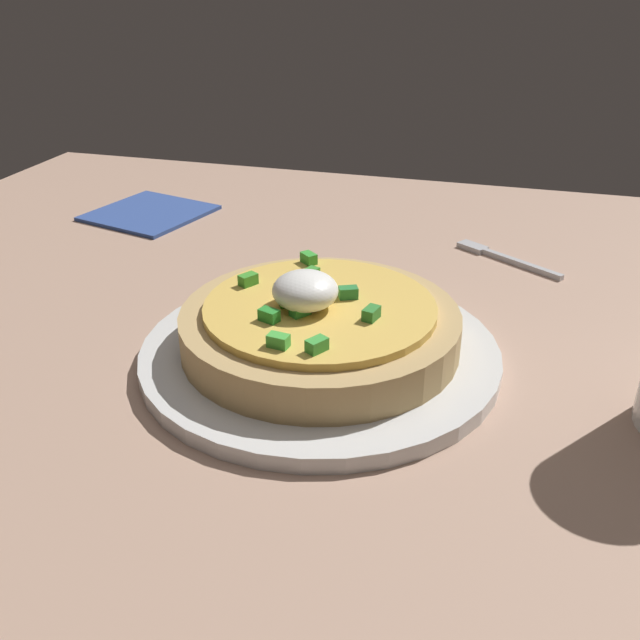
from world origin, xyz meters
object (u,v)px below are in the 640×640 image
object	(u,v)px
fork	(499,256)
napkin	(150,213)
plate	(320,352)
pizza	(319,324)

from	to	relation	value
fork	napkin	xyz separation A→B (cm)	(-37.53, 2.27, -0.05)
plate	napkin	size ratio (longest dim) A/B	2.23
pizza	napkin	size ratio (longest dim) A/B	1.71
pizza	fork	xyz separation A→B (cm)	(11.09, 22.38, -2.55)
fork	napkin	bearing A→B (deg)	29.46
plate	pizza	bearing A→B (deg)	-138.10
fork	napkin	distance (cm)	37.60
plate	fork	distance (cm)	24.93
pizza	napkin	bearing A→B (deg)	137.01
pizza	napkin	distance (cm)	36.25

